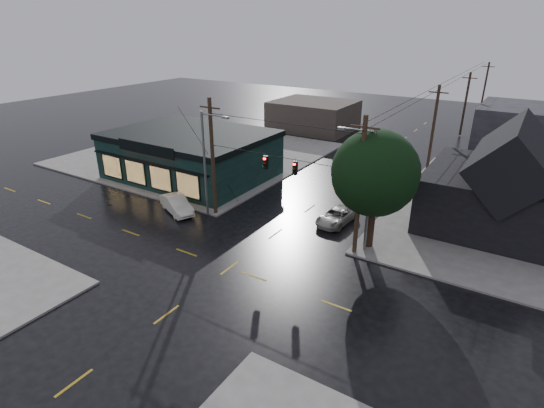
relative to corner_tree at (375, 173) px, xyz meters
The scene contains 17 objects.
ground_plane 12.10m from the corner_tree, 131.36° to the right, with size 160.00×160.00×0.00m, color black.
sidewalk_nw 30.13m from the corner_tree, 155.95° to the left, with size 28.00×28.00×0.15m, color slate.
pizza_shop 22.80m from the corner_tree, 167.21° to the left, with size 16.30×12.34×4.90m.
ne_building 12.16m from the corner_tree, 48.52° to the left, with size 12.60×11.60×8.75m.
corner_tree is the anchor object (origin of this frame).
utility_pole_nw 14.79m from the corner_tree, behind, with size 2.00×0.32×10.15m, color black, non-canonical shape.
utility_pole_ne 6.05m from the corner_tree, 109.02° to the right, with size 2.00×0.32×10.15m, color black, non-canonical shape.
utility_pole_far_a 20.89m from the corner_tree, 91.43° to the left, with size 2.00×0.32×9.65m, color black, non-canonical shape.
utility_pole_far_b 40.48m from the corner_tree, 90.72° to the left, with size 2.00×0.32×9.15m, color black, non-canonical shape.
utility_pole_far_c 60.34m from the corner_tree, 90.48° to the left, with size 2.00×0.32×9.15m, color black, non-canonical shape.
span_signal_assembly 7.06m from the corner_tree, 168.13° to the right, with size 13.00×0.48×1.23m.
streetlight_nw 15.14m from the corner_tree, behind, with size 5.40×0.30×9.15m, color slate, non-canonical shape.
streetlight_ne 5.90m from the corner_tree, 90.00° to the right, with size 5.40×0.30×9.15m, color slate, non-canonical shape.
bg_building_west 38.49m from the corner_tree, 123.23° to the left, with size 12.00×10.00×4.40m, color #3D332C.
bg_building_east 38.25m from the corner_tree, 76.35° to the left, with size 14.00×12.00×5.60m, color #252429.
sedan_cream 17.69m from the corner_tree, 169.97° to the right, with size 1.57×4.51×1.49m, color silver.
suv_silver 6.91m from the corner_tree, 145.53° to the left, with size 2.08×4.51×1.25m, color #9F9E92.
Camera 1 is at (15.86, -19.73, 15.58)m, focal length 28.00 mm.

